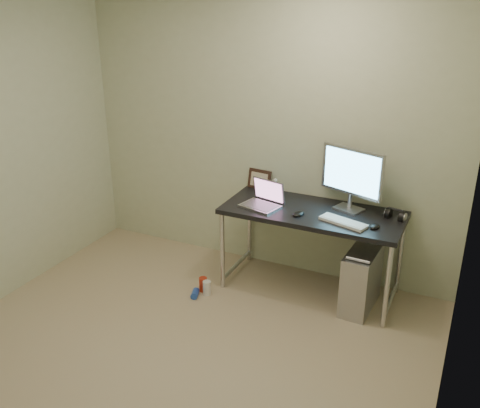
% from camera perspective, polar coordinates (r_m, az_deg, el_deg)
% --- Properties ---
extents(floor, '(3.50, 3.50, 0.00)m').
position_cam_1_polar(floor, '(3.92, -8.00, -16.95)').
color(floor, tan).
rests_on(floor, ground).
extents(wall_back, '(3.50, 0.02, 2.50)m').
position_cam_1_polar(wall_back, '(4.75, 2.74, 7.39)').
color(wall_back, beige).
rests_on(wall_back, ground).
extents(wall_right, '(0.02, 3.50, 2.50)m').
position_cam_1_polar(wall_right, '(2.78, 22.57, -5.54)').
color(wall_right, beige).
rests_on(wall_right, ground).
extents(desk, '(1.48, 0.65, 0.75)m').
position_cam_1_polar(desk, '(4.48, 7.73, -1.69)').
color(desk, black).
rests_on(desk, ground).
extents(tower_computer, '(0.24, 0.51, 0.55)m').
position_cam_1_polar(tower_computer, '(4.49, 12.81, -7.82)').
color(tower_computer, '#BCBBC1').
rests_on(tower_computer, ground).
extents(cable_a, '(0.01, 0.16, 0.69)m').
position_cam_1_polar(cable_a, '(4.74, 13.36, -4.25)').
color(cable_a, black).
rests_on(cable_a, ground).
extents(cable_b, '(0.02, 0.11, 0.71)m').
position_cam_1_polar(cable_b, '(4.72, 14.35, -4.75)').
color(cable_b, black).
rests_on(cable_b, ground).
extents(can_red, '(0.09, 0.09, 0.13)m').
position_cam_1_polar(can_red, '(4.70, -3.96, -8.54)').
color(can_red, red).
rests_on(can_red, ground).
extents(can_white, '(0.08, 0.08, 0.13)m').
position_cam_1_polar(can_white, '(4.65, -3.55, -8.92)').
color(can_white, white).
rests_on(can_white, ground).
extents(can_blue, '(0.09, 0.12, 0.06)m').
position_cam_1_polar(can_blue, '(4.64, -4.82, -9.50)').
color(can_blue, blue).
rests_on(can_blue, ground).
extents(laptop, '(0.36, 0.32, 0.21)m').
position_cam_1_polar(laptop, '(4.49, 2.51, 0.43)').
color(laptop, '#AFAEB6').
rests_on(laptop, desk).
extents(monitor, '(0.54, 0.23, 0.52)m').
position_cam_1_polar(monitor, '(4.41, 11.83, 3.11)').
color(monitor, '#AFAEB6').
rests_on(monitor, desk).
extents(keyboard, '(0.40, 0.23, 0.02)m').
position_cam_1_polar(keyboard, '(4.24, 10.96, -1.90)').
color(keyboard, white).
rests_on(keyboard, desk).
extents(mouse_right, '(0.09, 0.12, 0.04)m').
position_cam_1_polar(mouse_right, '(4.21, 14.19, -2.24)').
color(mouse_right, black).
rests_on(mouse_right, desk).
extents(mouse_left, '(0.11, 0.14, 0.04)m').
position_cam_1_polar(mouse_left, '(4.33, 6.26, -0.95)').
color(mouse_left, black).
rests_on(mouse_left, desk).
extents(headphones, '(0.17, 0.10, 0.10)m').
position_cam_1_polar(headphones, '(4.42, 16.25, -1.15)').
color(headphones, black).
rests_on(headphones, desk).
extents(picture_frame, '(0.23, 0.09, 0.18)m').
position_cam_1_polar(picture_frame, '(4.85, 2.09, 2.65)').
color(picture_frame, black).
rests_on(picture_frame, desk).
extents(webcam, '(0.05, 0.04, 0.12)m').
position_cam_1_polar(webcam, '(4.80, 3.70, 2.35)').
color(webcam, silver).
rests_on(webcam, desk).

